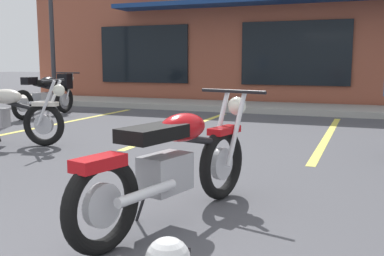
% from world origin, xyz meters
% --- Properties ---
extents(ground_plane, '(80.00, 80.00, 0.00)m').
position_xyz_m(ground_plane, '(0.00, 3.30, 0.00)').
color(ground_plane, '#47474C').
extents(sidewalk_kerb, '(22.00, 1.80, 0.14)m').
position_xyz_m(sidewalk_kerb, '(0.00, 10.10, 0.07)').
color(sidewalk_kerb, '#A8A59E').
rests_on(sidewalk_kerb, ground_plane).
extents(brick_storefront_building, '(16.94, 6.07, 3.60)m').
position_xyz_m(brick_storefront_building, '(0.00, 13.65, 1.80)').
color(brick_storefront_building, brown).
rests_on(brick_storefront_building, ground_plane).
extents(painted_stall_lines, '(7.83, 4.80, 0.01)m').
position_xyz_m(painted_stall_lines, '(0.00, 6.50, 0.00)').
color(painted_stall_lines, '#DBCC4C').
rests_on(painted_stall_lines, ground_plane).
extents(motorcycle_foreground_classic, '(0.84, 2.07, 0.98)m').
position_xyz_m(motorcycle_foreground_classic, '(0.52, 1.86, 0.46)').
color(motorcycle_foreground_classic, black).
rests_on(motorcycle_foreground_classic, ground_plane).
extents(motorcycle_black_cruiser, '(0.66, 2.11, 0.98)m').
position_xyz_m(motorcycle_black_cruiser, '(-4.94, 7.12, 0.53)').
color(motorcycle_black_cruiser, black).
rests_on(motorcycle_black_cruiser, ground_plane).
extents(motorcycle_blue_standard, '(2.09, 0.81, 0.98)m').
position_xyz_m(motorcycle_blue_standard, '(-3.20, 3.89, 0.46)').
color(motorcycle_blue_standard, black).
rests_on(motorcycle_blue_standard, ground_plane).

